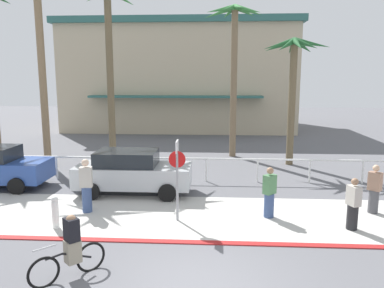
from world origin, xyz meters
name	(u,v)px	position (x,y,z in m)	size (l,w,h in m)	color
ground_plane	(207,173)	(0.00, 10.00, 0.00)	(80.00, 80.00, 0.00)	#5B5B60
sidewalk_strip	(203,216)	(0.00, 4.20, 0.01)	(44.00, 4.00, 0.02)	beige
curb_paint	(200,242)	(0.00, 2.20, 0.01)	(44.00, 0.24, 0.03)	maroon
building_backdrop	(182,76)	(-2.68, 27.27, 4.53)	(19.46, 11.97, 9.02)	#BCAD8E
rail_fence	(206,162)	(0.00, 8.50, 0.84)	(26.56, 0.08, 1.04)	white
stop_sign_bike_lane	(177,169)	(-0.79, 3.80, 1.68)	(0.52, 0.56, 2.56)	gray
bollard_1	(55,212)	(-4.36, 2.96, 0.52)	(0.20, 0.20, 1.00)	white
palm_tree_2	(39,30)	(-8.13, 10.95, 6.72)	(3.68, 2.90, 9.20)	#846B4C
palm_tree_3	(109,37)	(-5.07, 12.08, 6.45)	(3.13, 3.28, 8.88)	brown
palm_tree_4	(234,43)	(1.36, 13.93, 6.32)	(3.27, 2.85, 8.33)	#756047
palm_tree_5	(293,68)	(4.23, 12.06, 4.91)	(3.31, 3.14, 6.40)	brown
car_silver_1	(132,172)	(-2.81, 6.56, 0.87)	(4.40, 2.02, 1.69)	#B2B7BC
cyclist_black_0	(71,248)	(-2.83, 0.21, 0.69)	(1.33, 1.33, 1.50)	black
pedestrian_0	(374,191)	(5.63, 4.87, 0.76)	(0.47, 0.46, 1.65)	#4C4C51
pedestrian_1	(269,195)	(2.12, 4.26, 0.77)	(0.47, 0.46, 1.66)	#384C7A
pedestrian_2	(353,206)	(4.45, 3.40, 0.72)	(0.41, 0.46, 1.58)	#232326
pedestrian_3	(86,188)	(-3.87, 4.38, 0.85)	(0.43, 0.37, 1.82)	#384C7A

